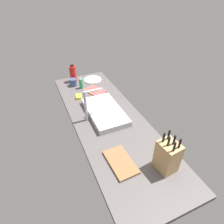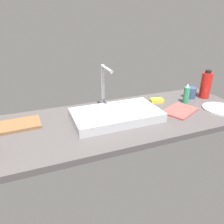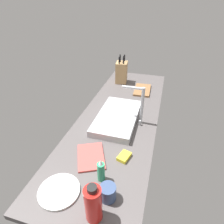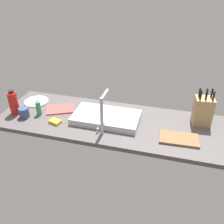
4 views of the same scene
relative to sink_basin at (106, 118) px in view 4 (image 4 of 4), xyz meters
The scene contains 11 objects.
countertop_slab 8.72cm from the sink_basin, behind, with size 192.12×62.20×3.50cm, color #514C4C.
sink_basin is the anchor object (origin of this frame).
faucet 22.10cm from the sink_basin, 96.92° to the left, with size 5.50×16.76×29.87cm.
knife_block 75.48cm from the sink_basin, 168.25° to the right, with size 14.98×13.18×29.45cm.
cutting_board 58.84cm from the sink_basin, 169.32° to the left, with size 27.72×15.72×1.80cm, color brown.
soap_bottle 57.26cm from the sink_basin, ahead, with size 4.19×4.19×14.51cm.
water_bottle 77.99cm from the sink_basin, ahead, with size 7.75×7.75×21.38cm.
dinner_plate 71.45cm from the sink_basin, 10.20° to the right, with size 21.53×21.53×1.20cm, color silver.
dish_towel 43.78cm from the sink_basin, ahead, with size 22.70×15.91×1.20cm, color #CC4C47.
coffee_mug 67.71cm from the sink_basin, 10.67° to the left, with size 8.13×8.13×8.35cm, color #384C75.
dish_sponge 40.74cm from the sink_basin, 20.33° to the left, with size 9.00×6.00×2.40cm, color yellow.
Camera 4 is at (-40.16, 159.30, 112.17)cm, focal length 39.25 mm.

